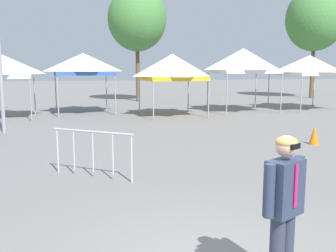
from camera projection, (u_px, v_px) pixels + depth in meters
The scene contains 10 objects.
canopy_tent_far_left at pixel (0, 66), 18.65m from camera, with size 3.07×3.07×3.13m.
canopy_tent_behind_right at pixel (83, 64), 20.85m from camera, with size 3.25×3.25×3.24m.
canopy_tent_center at pixel (172, 67), 19.72m from camera, with size 3.17×3.17×3.16m.
canopy_tent_behind_left at pixel (243, 61), 21.67m from camera, with size 3.30×3.30×3.53m.
canopy_tent_far_right at pixel (309, 65), 22.89m from camera, with size 3.68×3.68×3.19m.
person_foreground at pixel (284, 204), 4.12m from camera, with size 0.59×0.40×1.78m.
tree_behind_tents_left at pixel (137, 19), 27.66m from camera, with size 4.19×4.19×8.22m.
tree_behind_tents_center at pixel (315, 19), 30.78m from camera, with size 4.59×4.59×8.80m.
crowd_barrier_by_lift at pixel (93, 145), 8.73m from camera, with size 1.70×1.32×1.08m.
traffic_cone_lot_center at pixel (314, 135), 12.53m from camera, with size 0.32×0.32×0.62m, color orange.
Camera 1 is at (-1.53, -4.17, 2.48)m, focal length 41.41 mm.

